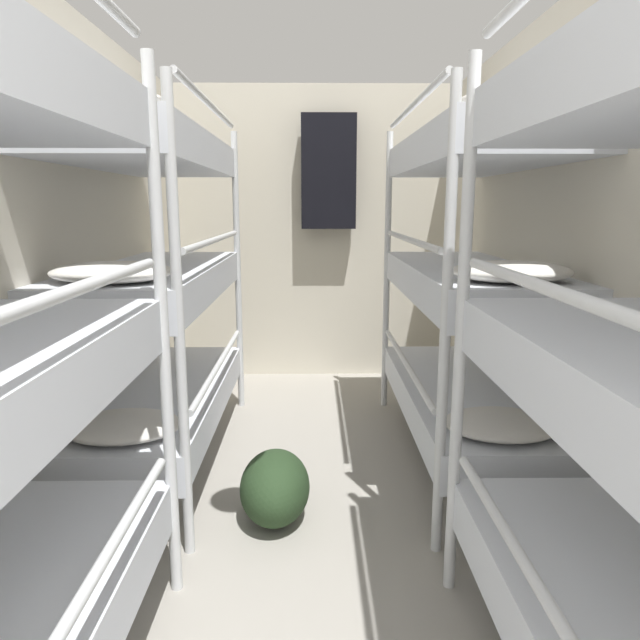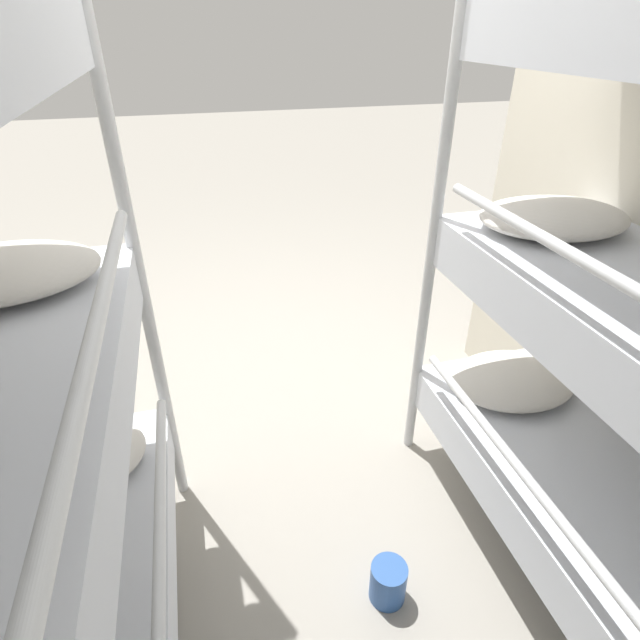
{
  "view_description": "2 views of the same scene",
  "coord_description": "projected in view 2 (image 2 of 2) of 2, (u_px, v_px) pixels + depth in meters",
  "views": [
    {
      "loc": [
        0.0,
        0.42,
        1.47
      ],
      "look_at": [
        0.04,
        3.18,
        0.91
      ],
      "focal_mm": 32.0,
      "sensor_mm": 36.0,
      "label": 1
    },
    {
      "loc": [
        0.33,
        2.17,
        1.76
      ],
      "look_at": [
        -0.12,
        0.45,
        0.69
      ],
      "focal_mm": 28.0,
      "sensor_mm": 36.0,
      "label": 2
    }
  ],
  "objects": [
    {
      "name": "ground_plane",
      "position": [
        278.0,
        389.0,
        2.78
      ],
      "size": [
        20.0,
        20.0,
        0.0
      ],
      "primitive_type": "plane",
      "color": "gray"
    },
    {
      "name": "tin_can",
      "position": [
        388.0,
        582.0,
        1.74
      ],
      "size": [
        0.13,
        0.13,
        0.16
      ],
      "color": "#2D569E",
      "rests_on": "ground_plane"
    }
  ]
}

